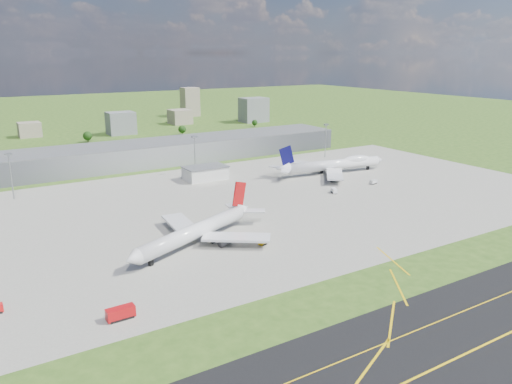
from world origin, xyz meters
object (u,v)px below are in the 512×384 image
airliner_red_twin (198,231)px  van_white_far (373,182)px  tug_yellow (263,243)px  van_white_near (334,191)px  airliner_blue_quad (334,165)px  fire_truck (121,313)px

airliner_red_twin → van_white_far: (134.62, 33.91, -4.35)m
van_white_far → tug_yellow: bearing=-165.9°
van_white_near → tug_yellow: bearing=143.6°
airliner_blue_quad → fire_truck: airliner_blue_quad is taller
airliner_red_twin → fire_truck: (-46.89, -44.62, -3.75)m
fire_truck → tug_yellow: size_ratio=2.05×
airliner_red_twin → tug_yellow: bearing=119.7°
fire_truck → tug_yellow: 74.93m
van_white_far → airliner_blue_quad: bearing=84.3°
tug_yellow → van_white_near: (78.07, 46.57, 0.44)m
airliner_red_twin → tug_yellow: (22.32, -15.91, -4.68)m
van_white_near → van_white_far: van_white_near is taller
fire_truck → tug_yellow: (69.21, 28.70, -0.93)m
airliner_red_twin → fire_truck: bearing=18.8°
tug_yellow → van_white_near: 90.90m
airliner_red_twin → airliner_blue_quad: 148.83m
airliner_blue_quad → van_white_far: 35.02m
tug_yellow → van_white_far: bearing=2.8°
tug_yellow → van_white_far: (112.30, 49.83, 0.34)m
van_white_near → airliner_red_twin: bearing=129.8°
airliner_blue_quad → tug_yellow: size_ratio=19.40×
fire_truck → tug_yellow: fire_truck is taller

